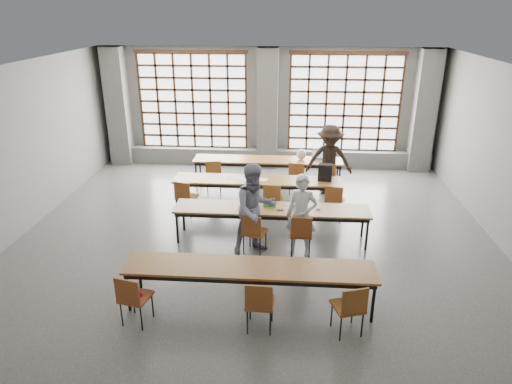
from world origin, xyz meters
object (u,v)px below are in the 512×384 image
Objects in this scene: student_male at (301,215)px; student_female at (255,209)px; chair_back_left at (213,172)px; chair_mid_right at (334,199)px; laptop_back at (318,157)px; desk_row_c at (271,211)px; chair_near_left at (132,295)px; student_back at (329,160)px; chair_near_right at (351,305)px; chair_back_right at (328,175)px; laptop_front at (299,204)px; chair_back_mid at (297,175)px; mouse at (318,209)px; desk_row_a at (268,161)px; chair_near_mid at (259,301)px; desk_row_b at (257,182)px; plastic_bag at (301,154)px; green_box at (269,204)px; red_pouch at (135,294)px; chair_mid_centre at (272,197)px; chair_front_left at (253,230)px; desk_row_d at (250,270)px; phone at (280,210)px; chair_mid_left at (185,195)px; chair_front_right at (301,231)px; backpack at (325,172)px.

student_male is 0.89× the size of student_female.
chair_back_left is 3.38m from chair_mid_right.
desk_row_c is at bearing -108.64° from laptop_back.
chair_near_left is 6.54m from student_back.
chair_back_right is at bearing 89.32° from chair_near_right.
chair_mid_right is 1.24m from laptop_front.
student_male is (0.05, -3.07, 0.28)m from chair_back_mid.
desk_row_c is 0.95m from mouse.
chair_near_mid is at bearing -88.19° from desk_row_a.
plastic_bag is (1.07, 1.61, 0.21)m from desk_row_b.
chair_near_mid is 3.52× the size of green_box.
chair_back_mid is 5.54m from chair_near_right.
desk_row_c is at bearing 55.64° from red_pouch.
student_back is 6.37× the size of plastic_bag.
laptop_back is (0.56, 3.20, 0.00)m from laptop_front.
chair_near_left is 0.48× the size of student_female.
chair_front_left is (-0.30, -1.64, 0.00)m from chair_mid_centre.
laptop_back is at bearing 91.50° from chair_near_right.
laptop_back is 3.43m from green_box.
chair_mid_centre is at bearing 86.08° from desk_row_d.
plastic_bag is (0.71, 6.17, 0.34)m from chair_near_mid.
chair_near_mid is at bearing -100.45° from student_back.
student_male is at bearing 43.38° from chair_near_left.
red_pouch is at bearing -116.54° from chair_mid_centre.
desk_row_c is at bearing 113.65° from chair_near_right.
student_female reaches higher than student_back.
mouse is (-0.17, -3.33, -0.04)m from laptop_back.
desk_row_a is 1.69m from student_back.
phone is at bearing -150.81° from laptop_front.
student_male is at bearing -54.06° from chair_back_left.
desk_row_b is (-0.17, -1.56, 0.00)m from desk_row_a.
chair_mid_left is at bearing 153.46° from desk_row_c.
chair_front_left is at bearing -110.08° from laptop_back.
chair_front_right is 3.43m from student_back.
chair_back_mid reaches higher than desk_row_b.
desk_row_d is 1.68m from chair_front_left.
chair_back_left is 2.20× the size of backpack.
mouse is (2.58, -2.59, 0.21)m from chair_back_left.
chair_near_left and chair_near_right have the same top height.
chair_front_right is 3.44m from chair_near_left.
chair_front_left is 1.00× the size of chair_front_right.
chair_back_left is (-1.38, 4.87, -0.13)m from desk_row_d.
chair_back_right is 6.77× the size of phone.
chair_mid_centre is 0.48× the size of student_back.
chair_near_mid is (-0.05, -2.92, -0.13)m from desk_row_c.
desk_row_d is 10.00× the size of backpack.
chair_near_right is (2.91, -5.49, 0.00)m from chair_back_left.
chair_mid_centre is at bearing 63.70° from chair_near_left.
backpack is at bearing 91.12° from chair_near_right.
green_box is (-0.65, 0.71, 0.24)m from chair_front_right.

